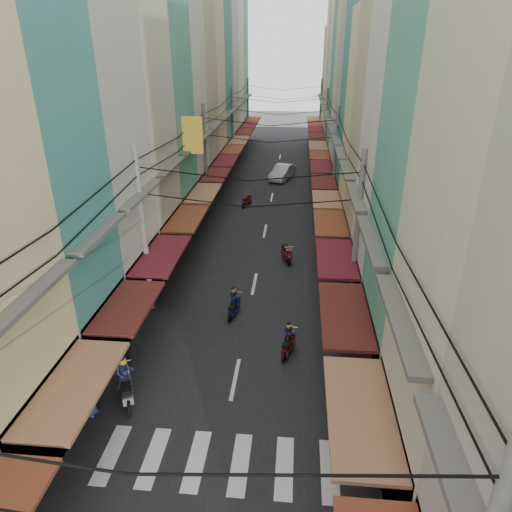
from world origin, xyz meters
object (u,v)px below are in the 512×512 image
Objects in this scene: market_umbrella at (389,353)px; traffic_sign at (395,368)px; bicycle at (427,387)px; white_car at (282,179)px.

traffic_sign is at bearing -75.19° from market_umbrella.
market_umbrella is 0.90× the size of traffic_sign.
traffic_sign is at bearing 129.27° from bicycle.
bicycle is 3.00m from market_umbrella.
market_umbrella is at bearing -63.89° from white_car.
market_umbrella is (-1.89, -0.93, 2.14)m from bicycle.
white_car is at bearing 11.87° from bicycle.
white_car is 31.72m from traffic_sign.
traffic_sign is at bearing -63.79° from white_car.
bicycle is 3.00m from traffic_sign.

